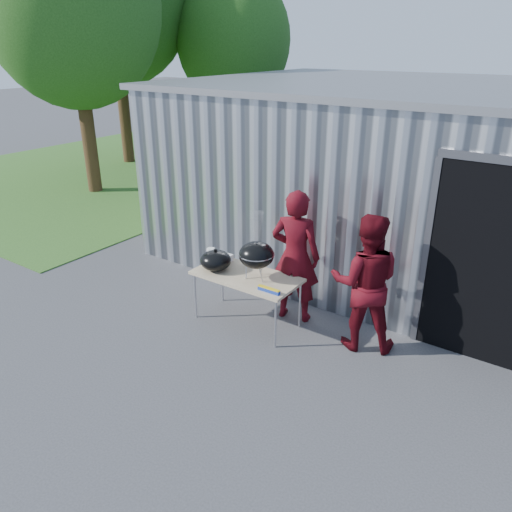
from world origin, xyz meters
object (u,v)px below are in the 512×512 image
Objects in this scene: kettle_grill at (256,251)px; person_cook at (295,257)px; person_bystander at (365,283)px; folding_table at (247,278)px.

person_cook is at bearing 59.59° from kettle_grill.
kettle_grill is 1.49m from person_bystander.
person_bystander is (1.58, 0.39, 0.21)m from folding_table.
person_bystander is at bearing 15.70° from kettle_grill.
folding_table is at bearing 178.78° from kettle_grill.
person_bystander is at bearing 159.90° from person_cook.
folding_table is 0.78× the size of person_cook.
folding_table is 1.64m from person_bystander.
folding_table is at bearing 33.60° from person_cook.
person_cook reaches higher than kettle_grill.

